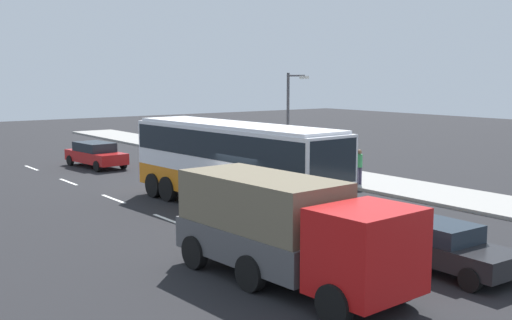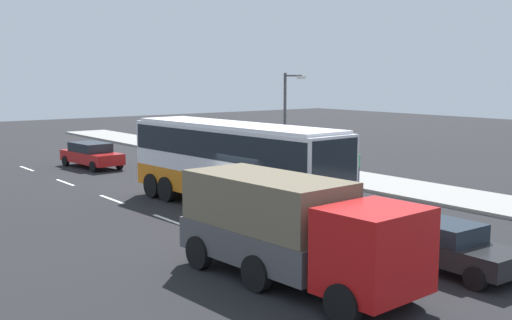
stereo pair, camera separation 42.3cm
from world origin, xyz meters
name	(u,v)px [view 2 (the right image)]	position (x,y,z in m)	size (l,w,h in m)	color
ground_plane	(248,219)	(0.00, 0.00, 0.00)	(120.00, 120.00, 0.00)	black
sidewalk_curb	(413,189)	(0.00, 9.89, 0.07)	(80.00, 4.00, 0.15)	gray
lane_centreline	(131,206)	(-4.99, -2.48, 0.00)	(28.80, 0.16, 0.01)	white
coach_bus	(233,157)	(-1.85, 0.62, 2.21)	(11.32, 3.21, 3.57)	orange
cargo_truck	(291,227)	(6.68, -3.57, 1.53)	(7.37, 2.90, 2.78)	red
car_white_minivan	(201,165)	(-9.13, 3.70, 0.78)	(4.28, 2.09, 1.45)	white
car_red_compact	(91,154)	(-16.81, 0.77, 0.80)	(4.88, 2.30, 1.51)	#B21919
car_black_sedan	(444,244)	(8.45, 0.63, 0.75)	(4.36, 1.89, 1.39)	black
pedestrian_near_curb	(357,164)	(-2.41, 8.55, 1.16)	(0.32, 0.32, 1.74)	#38334C
street_lamp	(287,114)	(-7.53, 8.35, 3.38)	(1.67, 0.24, 5.51)	#47474C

